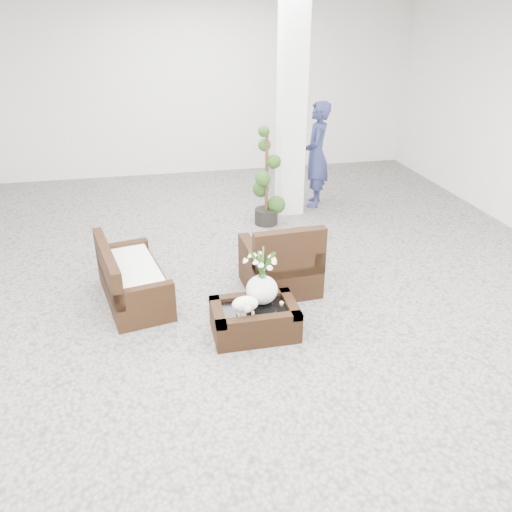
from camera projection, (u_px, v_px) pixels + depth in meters
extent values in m
plane|color=gray|center=(254.00, 298.00, 6.21)|extent=(11.00, 11.00, 0.00)
cube|color=white|center=(292.00, 108.00, 8.14)|extent=(0.40, 0.40, 3.50)
cube|color=black|center=(255.00, 321.00, 5.49)|extent=(0.90, 0.60, 0.31)
ellipsoid|color=white|center=(245.00, 306.00, 5.26)|extent=(0.28, 0.23, 0.21)
cylinder|color=white|center=(282.00, 303.00, 5.48)|extent=(0.04, 0.04, 0.03)
cube|color=black|center=(280.00, 255.00, 6.26)|extent=(0.91, 0.87, 0.92)
cube|color=black|center=(133.00, 273.00, 6.03)|extent=(0.92, 1.46, 0.72)
imported|color=navy|center=(316.00, 155.00, 8.80)|extent=(0.64, 0.77, 1.80)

